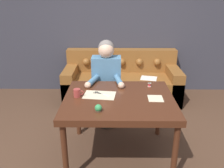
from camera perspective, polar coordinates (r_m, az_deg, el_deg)
The scene contains 11 objects.
ground_plane at distance 2.97m, azimuth 1.53°, elevation -17.10°, with size 16.00×16.00×0.00m, color #4C3323.
wall_back at distance 4.51m, azimuth 1.26°, elevation 14.34°, with size 8.00×0.06×2.60m.
dining_table at distance 2.65m, azimuth 1.76°, elevation -4.72°, with size 1.21×1.02×0.76m.
couch at distance 4.33m, azimuth 2.33°, elevation 0.44°, with size 2.02×0.87×0.86m.
person at distance 3.29m, azimuth -1.35°, elevation -0.09°, with size 0.49×0.60×1.26m.
pattern_paper_main at distance 2.68m, azimuth -3.01°, elevation -2.67°, with size 0.38×0.27×0.00m.
pattern_paper_offcut at distance 2.63m, azimuth 10.41°, elevation -3.44°, with size 0.17×0.18×0.00m.
scissors at distance 2.72m, azimuth -3.13°, elevation -2.25°, with size 0.21×0.16×0.01m.
mug at distance 2.65m, azimuth -8.38°, elevation -2.14°, with size 0.11×0.08×0.09m.
thread_spool at distance 2.95m, azimuth 8.99°, elevation -0.17°, with size 0.04×0.04×0.05m.
pin_cushion at distance 2.32m, azimuth -3.30°, elevation -5.84°, with size 0.07×0.07×0.07m.
Camera 1 is at (-0.05, -2.33, 1.85)m, focal length 38.00 mm.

